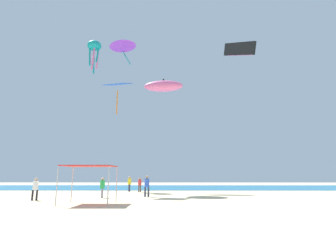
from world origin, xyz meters
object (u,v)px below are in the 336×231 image
object	(u,v)px
person_central	(140,183)
kite_diamond_blue	(118,86)
kite_inflatable_pink	(163,86)
person_near_tent	(147,184)
kite_parafoil_black	(239,49)
canopy_tent	(90,167)
person_leftmost	(35,187)
kite_octopus_teal	(94,47)
person_rightmost	(102,186)
kite_delta_purple	(123,44)
person_far_shore	(129,183)

from	to	relation	value
person_central	kite_diamond_blue	size ratio (longest dim) A/B	0.44
person_central	kite_inflatable_pink	xyz separation A→B (m)	(2.65, 1.72, 12.40)
kite_diamond_blue	person_near_tent	bearing A→B (deg)	152.94
person_near_tent	kite_parafoil_black	world-z (taller)	kite_parafoil_black
canopy_tent	person_leftmost	bearing A→B (deg)	151.28
kite_octopus_teal	kite_diamond_blue	bearing A→B (deg)	-43.18
person_near_tent	kite_octopus_teal	distance (m)	27.03
canopy_tent	person_leftmost	world-z (taller)	canopy_tent
kite_diamond_blue	kite_parafoil_black	size ratio (longest dim) A/B	0.64
person_central	kite_diamond_blue	bearing A→B (deg)	2.22
person_rightmost	kite_parafoil_black	size ratio (longest dim) A/B	0.29
person_leftmost	kite_delta_purple	size ratio (longest dim) A/B	0.42
person_far_shore	kite_octopus_teal	bearing A→B (deg)	54.39
kite_diamond_blue	person_leftmost	bearing A→B (deg)	70.43
canopy_tent	person_near_tent	xyz separation A→B (m)	(3.46, 6.37, -1.33)
kite_inflatable_pink	kite_delta_purple	world-z (taller)	kite_delta_purple
person_rightmost	person_leftmost	bearing A→B (deg)	102.78
person_rightmost	person_far_shore	size ratio (longest dim) A/B	0.96
kite_octopus_teal	kite_inflatable_pink	bearing A→B (deg)	-9.33
kite_diamond_blue	kite_octopus_teal	size ratio (longest dim) A/B	0.74
canopy_tent	kite_diamond_blue	size ratio (longest dim) A/B	0.88
kite_delta_purple	kite_octopus_teal	distance (m)	8.61
kite_parafoil_black	person_rightmost	bearing A→B (deg)	-79.85
person_leftmost	kite_parafoil_black	world-z (taller)	kite_parafoil_black
person_central	person_rightmost	size ratio (longest dim) A/B	0.96
person_rightmost	kite_parafoil_black	bearing A→B (deg)	-62.64
person_leftmost	kite_inflatable_pink	size ratio (longest dim) A/B	0.33
person_central	person_far_shore	xyz separation A→B (m)	(-1.38, 1.25, 0.08)
kite_delta_purple	kite_octopus_teal	world-z (taller)	kite_octopus_teal
person_far_shore	kite_diamond_blue	size ratio (longest dim) A/B	0.47
person_central	kite_diamond_blue	distance (m)	11.49
kite_inflatable_pink	kite_parafoil_black	distance (m)	14.80
person_rightmost	kite_delta_purple	xyz separation A→B (m)	(-0.51, 9.63, 18.16)
person_near_tent	person_leftmost	world-z (taller)	person_near_tent
person_leftmost	person_far_shore	xyz separation A→B (m)	(5.64, 11.93, 0.04)
person_near_tent	person_rightmost	bearing A→B (deg)	-141.76
kite_octopus_teal	kite_parafoil_black	bearing A→B (deg)	16.30
person_rightmost	person_far_shore	xyz separation A→B (m)	(0.97, 9.49, 0.04)
kite_delta_purple	kite_octopus_teal	xyz separation A→B (m)	(-5.61, 6.02, 2.53)
kite_inflatable_pink	kite_delta_purple	bearing A→B (deg)	-172.01
kite_octopus_teal	person_central	bearing A→B (deg)	-23.42
person_far_shore	kite_inflatable_pink	size ratio (longest dim) A/B	0.34
canopy_tent	person_rightmost	world-z (taller)	canopy_tent
person_far_shore	kite_delta_purple	world-z (taller)	kite_delta_purple
person_rightmost	kite_inflatable_pink	distance (m)	16.64
person_central	kite_delta_purple	size ratio (longest dim) A/B	0.41
person_leftmost	person_rightmost	world-z (taller)	person_rightmost
kite_diamond_blue	kite_delta_purple	size ratio (longest dim) A/B	0.93
kite_diamond_blue	canopy_tent	bearing A→B (deg)	106.07
person_near_tent	person_leftmost	xyz separation A→B (m)	(-8.43, -3.65, -0.09)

